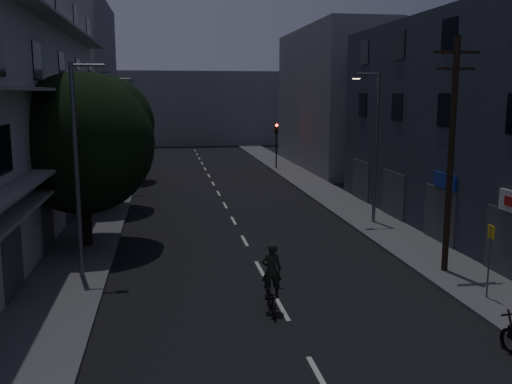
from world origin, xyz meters
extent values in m
plane|color=black|center=(0.00, 25.00, 0.00)|extent=(160.00, 160.00, 0.00)
cube|color=#565659|center=(-7.50, 25.00, 0.07)|extent=(3.00, 90.00, 0.15)
cube|color=#565659|center=(7.50, 25.00, 0.07)|extent=(3.00, 90.00, 0.15)
cube|color=beige|center=(0.00, 2.00, 0.01)|extent=(0.15, 2.00, 0.01)
cube|color=beige|center=(0.00, 6.50, 0.01)|extent=(0.15, 2.00, 0.01)
cube|color=beige|center=(0.00, 11.00, 0.01)|extent=(0.15, 2.00, 0.01)
cube|color=beige|center=(0.00, 15.50, 0.01)|extent=(0.15, 2.00, 0.01)
cube|color=beige|center=(0.00, 20.00, 0.01)|extent=(0.15, 2.00, 0.01)
cube|color=beige|center=(0.00, 24.50, 0.01)|extent=(0.15, 2.00, 0.01)
cube|color=beige|center=(0.00, 29.00, 0.01)|extent=(0.15, 2.00, 0.01)
cube|color=beige|center=(0.00, 33.50, 0.01)|extent=(0.15, 2.00, 0.01)
cube|color=beige|center=(0.00, 38.00, 0.01)|extent=(0.15, 2.00, 0.01)
cube|color=beige|center=(0.00, 42.50, 0.01)|extent=(0.15, 2.00, 0.01)
cube|color=beige|center=(0.00, 47.00, 0.01)|extent=(0.15, 2.00, 0.01)
cube|color=beige|center=(0.00, 51.50, 0.01)|extent=(0.15, 2.00, 0.01)
cube|color=beige|center=(0.00, 56.00, 0.01)|extent=(0.15, 2.00, 0.01)
cube|color=beige|center=(0.00, 60.50, 0.01)|extent=(0.15, 2.00, 0.01)
cube|color=black|center=(-8.98, 9.00, 2.00)|extent=(0.06, 1.60, 1.60)
cube|color=black|center=(-8.98, 15.00, 2.00)|extent=(0.06, 1.60, 1.60)
cube|color=black|center=(-8.98, 21.00, 2.00)|extent=(0.06, 1.60, 1.60)
cube|color=black|center=(-8.98, 27.00, 2.00)|extent=(0.06, 1.60, 1.60)
cube|color=black|center=(-8.98, 33.00, 2.00)|extent=(0.06, 1.60, 1.60)
cube|color=black|center=(-8.98, 9.00, 5.20)|extent=(0.06, 1.60, 1.60)
cube|color=black|center=(-8.98, 15.00, 5.20)|extent=(0.06, 1.60, 1.60)
cube|color=black|center=(-8.98, 21.00, 5.20)|extent=(0.06, 1.60, 1.60)
cube|color=black|center=(-8.98, 27.00, 5.20)|extent=(0.06, 1.60, 1.60)
cube|color=black|center=(-8.98, 33.00, 5.20)|extent=(0.06, 1.60, 1.60)
cube|color=black|center=(-8.98, 15.00, 8.40)|extent=(0.06, 1.60, 1.60)
cube|color=black|center=(-8.98, 21.00, 8.40)|extent=(0.06, 1.60, 1.60)
cube|color=black|center=(-8.98, 27.00, 8.40)|extent=(0.06, 1.60, 1.60)
cube|color=black|center=(-8.98, 33.00, 8.40)|extent=(0.06, 1.60, 1.60)
cube|color=black|center=(-8.98, 21.00, 11.60)|extent=(0.06, 1.60, 1.60)
cube|color=black|center=(-8.98, 27.00, 11.60)|extent=(0.06, 1.60, 1.60)
cube|color=black|center=(-8.98, 33.00, 11.60)|extent=(0.06, 1.60, 1.60)
cube|color=gray|center=(-8.50, 18.00, 4.00)|extent=(1.00, 32.40, 0.12)
cube|color=gray|center=(-8.50, 18.00, 7.20)|extent=(1.00, 32.40, 0.12)
cube|color=gray|center=(-8.50, 18.00, 10.40)|extent=(1.00, 32.40, 0.12)
cube|color=gray|center=(-8.60, 18.00, 3.10)|extent=(0.80, 32.40, 0.12)
cube|color=#424247|center=(-8.97, 9.00, 1.40)|extent=(0.06, 2.40, 2.40)
cube|color=#424247|center=(-8.97, 15.00, 1.40)|extent=(0.06, 2.40, 2.40)
cube|color=#424247|center=(-8.97, 21.00, 1.40)|extent=(0.06, 2.40, 2.40)
cube|color=#424247|center=(-8.97, 27.00, 1.40)|extent=(0.06, 2.40, 2.40)
cube|color=#424247|center=(-8.97, 33.00, 1.40)|extent=(0.06, 2.40, 2.40)
cube|color=#2E323E|center=(12.00, 14.00, 5.50)|extent=(6.00, 28.00, 11.00)
cube|color=black|center=(8.98, 13.50, 6.30)|extent=(0.06, 1.40, 1.50)
cube|color=black|center=(8.98, 19.00, 6.30)|extent=(0.06, 1.40, 1.50)
cube|color=black|center=(8.98, 24.50, 6.30)|extent=(0.06, 1.40, 1.50)
cube|color=black|center=(8.98, 13.50, 9.60)|extent=(0.06, 1.40, 1.50)
cube|color=black|center=(8.98, 19.00, 9.60)|extent=(0.06, 1.40, 1.50)
cube|color=black|center=(8.98, 24.50, 9.60)|extent=(0.06, 1.40, 1.50)
cube|color=#424247|center=(8.97, 8.00, 1.40)|extent=(0.06, 3.00, 2.60)
cube|color=#424247|center=(8.97, 13.50, 1.40)|extent=(0.06, 3.00, 2.60)
cube|color=#424247|center=(8.97, 19.00, 1.40)|extent=(0.06, 3.00, 2.60)
cube|color=#424247|center=(8.97, 24.50, 1.40)|extent=(0.06, 3.00, 2.60)
cube|color=navy|center=(8.90, 13.00, 3.10)|extent=(0.12, 2.00, 0.70)
cube|color=slate|center=(-12.00, 48.00, 8.00)|extent=(6.00, 20.00, 16.00)
cube|color=slate|center=(12.00, 42.00, 6.50)|extent=(6.00, 20.00, 13.00)
cube|color=slate|center=(0.00, 70.00, 5.00)|extent=(24.00, 8.00, 10.00)
cylinder|color=black|center=(-7.33, 15.43, 2.28)|extent=(0.44, 0.44, 4.26)
sphere|color=black|center=(-7.33, 15.43, 4.83)|extent=(6.38, 6.38, 6.38)
sphere|color=black|center=(-6.37, 16.22, 5.63)|extent=(4.47, 4.47, 4.47)
sphere|color=black|center=(-8.13, 14.79, 5.31)|extent=(4.15, 4.15, 4.15)
cylinder|color=black|center=(-7.58, 23.98, 2.08)|extent=(0.44, 0.44, 3.87)
sphere|color=black|center=(-7.58, 23.98, 4.40)|extent=(5.82, 5.82, 5.82)
sphere|color=black|center=(-6.70, 24.71, 5.13)|extent=(4.08, 4.08, 4.08)
sphere|color=black|center=(-8.30, 23.40, 4.84)|extent=(3.78, 3.78, 3.78)
cylinder|color=black|center=(-7.26, 35.43, 1.90)|extent=(0.44, 0.44, 3.51)
sphere|color=black|center=(-7.26, 35.43, 4.01)|extent=(5.24, 5.24, 5.24)
sphere|color=black|center=(-6.47, 36.09, 4.66)|extent=(3.67, 3.67, 3.67)
sphere|color=black|center=(-7.91, 34.91, 4.40)|extent=(3.41, 3.41, 3.41)
cylinder|color=black|center=(6.60, 41.22, 1.75)|extent=(0.12, 0.12, 3.20)
cube|color=black|center=(6.60, 41.22, 3.80)|extent=(0.28, 0.22, 0.90)
sphere|color=#FF0C05|center=(6.60, 41.07, 4.13)|extent=(0.22, 0.22, 0.22)
sphere|color=#3F330C|center=(6.60, 41.07, 3.83)|extent=(0.22, 0.22, 0.22)
sphere|color=black|center=(6.60, 41.07, 3.53)|extent=(0.22, 0.22, 0.22)
cylinder|color=black|center=(-6.54, 38.69, 1.75)|extent=(0.12, 0.12, 3.20)
cube|color=black|center=(-6.54, 38.69, 3.80)|extent=(0.28, 0.22, 0.90)
sphere|color=#FF0C05|center=(-6.54, 38.54, 4.13)|extent=(0.22, 0.22, 0.22)
sphere|color=#3F330C|center=(-6.54, 38.54, 3.83)|extent=(0.22, 0.22, 0.22)
sphere|color=black|center=(-6.54, 38.54, 3.53)|extent=(0.22, 0.22, 0.22)
cylinder|color=slate|center=(-6.97, 10.82, 4.15)|extent=(0.18, 0.18, 8.00)
cylinder|color=slate|center=(-6.37, 10.82, 8.05)|extent=(1.20, 0.10, 0.10)
cube|color=slate|center=(-5.77, 10.82, 7.90)|extent=(0.45, 0.25, 0.18)
cube|color=#4C4C4C|center=(-5.77, 10.82, 7.80)|extent=(0.35, 0.18, 0.04)
cylinder|color=slate|center=(7.44, 17.94, 4.15)|extent=(0.18, 0.18, 8.00)
cylinder|color=slate|center=(6.84, 17.94, 8.05)|extent=(1.20, 0.10, 0.10)
cube|color=slate|center=(6.24, 17.94, 7.90)|extent=(0.45, 0.25, 0.18)
cube|color=#FFD88C|center=(6.24, 17.94, 7.80)|extent=(0.35, 0.18, 0.04)
cylinder|color=slate|center=(-7.12, 30.42, 4.15)|extent=(0.18, 0.18, 8.00)
cylinder|color=slate|center=(-6.52, 30.42, 8.05)|extent=(1.20, 0.10, 0.10)
cube|color=slate|center=(-5.92, 30.42, 7.90)|extent=(0.45, 0.25, 0.18)
cube|color=#4C4C4C|center=(-5.92, 30.42, 7.80)|extent=(0.35, 0.18, 0.04)
cylinder|color=black|center=(7.10, 9.20, 4.65)|extent=(0.24, 0.24, 9.00)
cube|color=black|center=(7.10, 9.20, 8.55)|extent=(1.80, 0.10, 0.10)
cube|color=black|center=(7.10, 9.20, 7.95)|extent=(1.50, 0.10, 0.10)
cylinder|color=#595B60|center=(7.06, 6.10, 1.40)|extent=(0.06, 0.06, 2.50)
cube|color=yellow|center=(7.06, 6.10, 2.45)|extent=(0.05, 0.35, 0.45)
torus|color=black|center=(5.56, 2.48, 0.30)|extent=(0.18, 0.72, 0.71)
cylinder|color=black|center=(5.56, 2.43, 0.75)|extent=(0.10, 0.44, 0.84)
cube|color=black|center=(5.55, 2.53, 1.05)|extent=(0.55, 0.10, 0.04)
imported|color=black|center=(-0.39, 6.39, 0.48)|extent=(0.70, 1.84, 0.96)
imported|color=black|center=(-0.39, 6.39, 1.39)|extent=(0.68, 0.46, 1.83)
camera|label=1|loc=(-3.68, -11.02, 7.04)|focal=40.00mm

